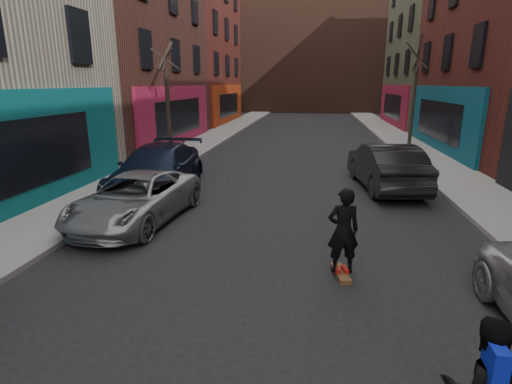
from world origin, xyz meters
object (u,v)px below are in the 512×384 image
(parked_left_far, at_px, (136,198))
(parked_left_end, at_px, (157,170))
(tree_left_far, at_px, (167,89))
(skateboarder, at_px, (343,231))
(tree_right_far, at_px, (415,85))
(parked_right_end, at_px, (386,166))
(skateboard, at_px, (341,273))

(parked_left_far, relative_size, parked_left_end, 0.85)
(tree_left_far, distance_m, skateboarder, 13.61)
(tree_right_far, xyz_separation_m, parked_right_end, (-2.96, -9.94, -2.72))
(parked_left_far, bearing_deg, skateboarder, -19.78)
(parked_left_far, bearing_deg, tree_right_far, 60.16)
(tree_right_far, height_order, parked_left_end, tree_right_far)
(tree_left_far, xyz_separation_m, skateboard, (7.51, -11.08, -3.33))
(tree_left_far, xyz_separation_m, tree_right_far, (12.40, 6.00, 0.15))
(tree_right_far, xyz_separation_m, skateboard, (-4.89, -17.08, -3.48))
(tree_left_far, height_order, skateboarder, tree_left_far)
(parked_right_end, distance_m, skateboarder, 7.40)
(skateboard, bearing_deg, tree_left_far, 112.34)
(parked_right_end, relative_size, skateboarder, 2.92)
(skateboarder, bearing_deg, parked_left_far, -36.65)
(parked_right_end, bearing_deg, parked_left_far, 25.51)
(parked_left_far, height_order, skateboard, parked_left_far)
(tree_left_far, xyz_separation_m, parked_right_end, (9.44, -3.94, -2.57))
(parked_left_far, xyz_separation_m, skateboard, (5.32, -2.46, -0.60))
(tree_right_far, bearing_deg, parked_left_end, -132.83)
(parked_left_far, bearing_deg, parked_left_end, 106.39)
(parked_left_far, distance_m, parked_left_end, 3.03)
(parked_right_end, xyz_separation_m, skateboarder, (-1.93, -7.14, 0.13))
(tree_right_far, bearing_deg, tree_left_far, -154.18)
(parked_left_far, distance_m, skateboarder, 5.87)
(parked_left_end, bearing_deg, skateboarder, -44.85)
(parked_left_far, bearing_deg, parked_right_end, 37.94)
(parked_left_end, distance_m, parked_right_end, 8.02)
(tree_left_far, height_order, tree_right_far, tree_right_far)
(tree_right_far, relative_size, skateboard, 8.50)
(skateboard, bearing_deg, skateboarder, 0.00)
(tree_right_far, distance_m, parked_left_end, 16.12)
(skateboard, bearing_deg, parked_left_end, 125.63)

